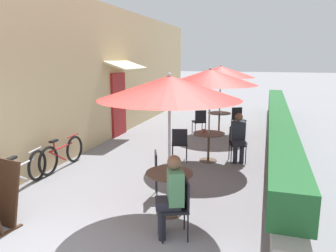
% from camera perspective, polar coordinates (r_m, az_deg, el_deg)
% --- Properties ---
extents(cafe_facade_wall, '(0.98, 15.04, 4.20)m').
position_cam_1_polar(cafe_facade_wall, '(11.65, -8.12, 9.22)').
color(cafe_facade_wall, '#D6B784').
rests_on(cafe_facade_wall, ground_plane).
extents(planter_hedge, '(0.60, 14.04, 1.01)m').
position_cam_1_polar(planter_hedge, '(10.79, 18.63, 0.20)').
color(planter_hedge, gray).
rests_on(planter_hedge, ground_plane).
extents(patio_table_near, '(0.79, 0.79, 0.73)m').
position_cam_1_polar(patio_table_near, '(5.54, 0.23, -10.00)').
color(patio_table_near, brown).
rests_on(patio_table_near, ground_plane).
extents(patio_umbrella_near, '(2.28, 2.28, 2.37)m').
position_cam_1_polar(patio_umbrella_near, '(5.17, 0.25, 6.70)').
color(patio_umbrella_near, '#B7B7BC').
rests_on(patio_umbrella_near, ground_plane).
extents(cafe_chair_near_left, '(0.52, 0.52, 0.87)m').
position_cam_1_polar(cafe_chair_near_left, '(6.23, -1.11, -7.69)').
color(cafe_chair_near_left, black).
rests_on(cafe_chair_near_left, ground_plane).
extents(cafe_chair_near_right, '(0.52, 0.52, 0.87)m').
position_cam_1_polar(cafe_chair_near_right, '(4.89, 1.97, -13.36)').
color(cafe_chair_near_right, black).
rests_on(cafe_chair_near_right, ground_plane).
extents(seated_patron_near_right, '(0.49, 0.45, 1.25)m').
position_cam_1_polar(seated_patron_near_right, '(4.81, 0.63, -11.58)').
color(seated_patron_near_right, '#23232D').
rests_on(seated_patron_near_right, ground_plane).
extents(coffee_cup_near, '(0.07, 0.07, 0.09)m').
position_cam_1_polar(coffee_cup_near, '(5.41, 1.98, -7.83)').
color(coffee_cup_near, '#B73D3D').
rests_on(coffee_cup_near, patio_table_near).
extents(patio_table_mid, '(0.79, 0.79, 0.73)m').
position_cam_1_polar(patio_table_mid, '(8.35, 7.09, -2.55)').
color(patio_table_mid, brown).
rests_on(patio_table_mid, ground_plane).
extents(patio_umbrella_mid, '(2.28, 2.28, 2.37)m').
position_cam_1_polar(patio_umbrella_mid, '(8.11, 7.38, 8.47)').
color(patio_umbrella_mid, '#B7B7BC').
rests_on(patio_umbrella_mid, ground_plane).
extents(cafe_chair_mid_left, '(0.49, 0.49, 0.87)m').
position_cam_1_polar(cafe_chair_mid_left, '(8.53, 11.96, -2.56)').
color(cafe_chair_mid_left, black).
rests_on(cafe_chair_mid_left, ground_plane).
extents(seated_patron_mid_left, '(0.41, 0.47, 1.25)m').
position_cam_1_polar(seated_patron_mid_left, '(8.38, 12.14, -1.62)').
color(seated_patron_mid_left, '#23232D').
rests_on(seated_patron_mid_left, ground_plane).
extents(cafe_chair_mid_right, '(0.49, 0.49, 0.87)m').
position_cam_1_polar(cafe_chair_mid_right, '(8.26, 2.04, -2.77)').
color(cafe_chair_mid_right, black).
rests_on(cafe_chair_mid_right, ground_plane).
extents(coffee_cup_mid, '(0.07, 0.07, 0.09)m').
position_cam_1_polar(coffee_cup_mid, '(8.33, 6.24, -0.85)').
color(coffee_cup_mid, '#B73D3D').
rests_on(coffee_cup_mid, patio_table_mid).
extents(patio_table_far, '(0.79, 0.79, 0.73)m').
position_cam_1_polar(patio_table_far, '(11.45, 8.91, 1.32)').
color(patio_table_far, brown).
rests_on(patio_table_far, ground_plane).
extents(patio_umbrella_far, '(2.28, 2.28, 2.37)m').
position_cam_1_polar(patio_umbrella_far, '(11.28, 9.17, 9.33)').
color(patio_umbrella_far, '#B7B7BC').
rests_on(patio_umbrella_far, ground_plane).
extents(cafe_chair_far_left, '(0.54, 0.54, 0.87)m').
position_cam_1_polar(cafe_chair_far_left, '(11.81, 12.09, 1.42)').
color(cafe_chair_far_left, black).
rests_on(cafe_chair_far_left, ground_plane).
extents(cafe_chair_far_right, '(0.54, 0.54, 0.87)m').
position_cam_1_polar(cafe_chair_far_right, '(11.14, 5.52, 1.01)').
color(cafe_chair_far_right, black).
rests_on(cafe_chair_far_right, ground_plane).
extents(coffee_cup_far, '(0.07, 0.07, 0.09)m').
position_cam_1_polar(coffee_cup_far, '(11.31, 9.20, 2.42)').
color(coffee_cup_far, white).
rests_on(coffee_cup_far, patio_table_far).
extents(bicycle_leaning, '(0.25, 1.69, 0.76)m').
position_cam_1_polar(bicycle_leaning, '(7.18, -24.03, -7.46)').
color(bicycle_leaning, black).
rests_on(bicycle_leaning, ground_plane).
extents(bicycle_second, '(0.10, 1.70, 0.77)m').
position_cam_1_polar(bicycle_second, '(8.19, -17.96, -4.66)').
color(bicycle_second, black).
rests_on(bicycle_second, ground_plane).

